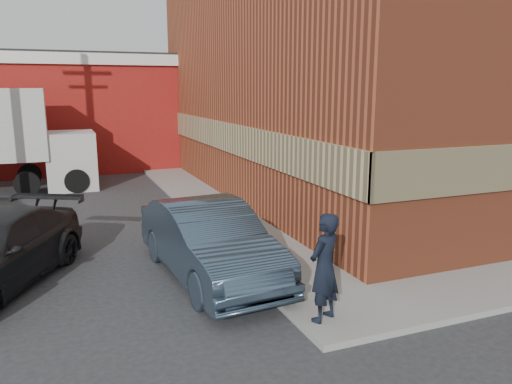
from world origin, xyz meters
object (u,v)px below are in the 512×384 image
object	(u,v)px
warehouse	(13,112)
sedan	(209,241)
brick_building	(392,70)
man	(324,267)

from	to	relation	value
warehouse	sedan	world-z (taller)	warehouse
brick_building	sedan	bearing A→B (deg)	-143.66
warehouse	sedan	distance (m)	18.88
warehouse	sedan	size ratio (longest dim) A/B	3.32
brick_building	man	size ratio (longest dim) A/B	9.78
sedan	man	bearing A→B (deg)	-73.14
man	sedan	bearing A→B (deg)	-95.61
brick_building	sedan	size ratio (longest dim) A/B	3.72
man	sedan	size ratio (longest dim) A/B	0.38
brick_building	man	xyz separation A→B (m)	(-8.57, -10.00, -3.63)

